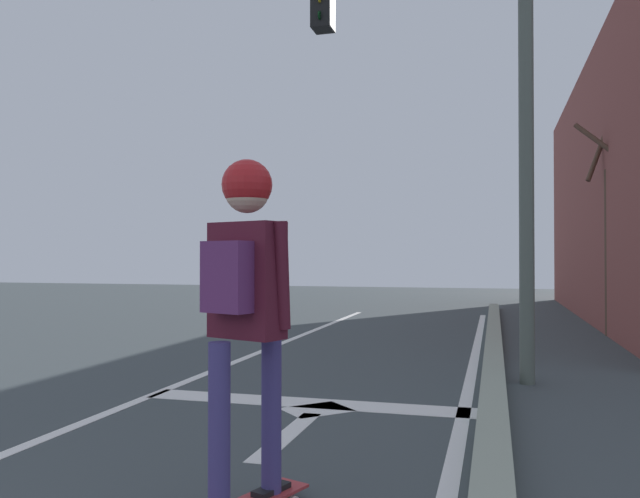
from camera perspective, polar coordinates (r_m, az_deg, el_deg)
lane_line_center at (r=6.67m, az=-14.77°, el=-12.51°), size 0.12×20.00×0.01m
lane_line_curbside at (r=5.82m, az=12.70°, el=-14.27°), size 0.12×20.00×0.01m
stop_bar at (r=6.13m, az=-1.13°, el=-13.59°), size 3.16×0.40×0.01m
lane_arrow_stem at (r=5.08m, az=-2.95°, el=-16.28°), size 0.16×1.40×0.01m
lane_arrow_head at (r=5.87m, az=-0.27°, el=-14.17°), size 0.71×0.71×0.01m
curb_strip at (r=5.80m, az=15.23°, el=-13.63°), size 0.24×24.00×0.14m
skater at (r=3.33m, az=-6.73°, el=-2.88°), size 0.47×0.64×1.79m
traffic_signal_mast at (r=7.57m, az=9.66°, el=15.34°), size 4.65×0.34×5.01m
roadside_tree at (r=12.25m, az=24.65°, el=0.91°), size 1.15×1.12×3.92m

